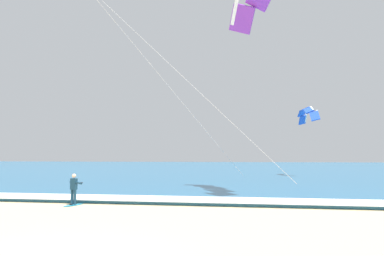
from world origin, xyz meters
The scene contains 5 objects.
sea centered at (0.00, 70.73, 0.10)m, with size 200.00×120.00×0.20m, color teal.
surf_foam centered at (0.00, 11.73, 0.22)m, with size 200.00×2.65×0.04m, color white.
surfboard centered at (-4.35, 9.80, 0.03)m, with size 0.78×1.47×0.09m.
kitesurfer centered at (-4.35, 9.81, 0.94)m, with size 0.61×0.60×1.69m.
kite_distant centered at (11.86, 36.99, 7.80)m, with size 2.04×5.64×2.06m.
Camera 1 is at (5.10, -8.41, 2.67)m, focal length 33.66 mm.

